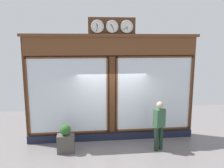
% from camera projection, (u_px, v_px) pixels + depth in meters
% --- Properties ---
extents(shop_facade, '(6.29, 0.42, 4.46)m').
position_uv_depth(shop_facade, '(112.00, 88.00, 8.55)').
color(shop_facade, '#4C2B16').
rests_on(shop_facade, ground_plane).
extents(pedestrian, '(0.42, 0.34, 1.69)m').
position_uv_depth(pedestrian, '(159.00, 124.00, 7.80)').
color(pedestrian, '#1C2F21').
rests_on(pedestrian, ground_plane).
extents(planter_box, '(0.56, 0.36, 0.60)m').
position_uv_depth(planter_box, '(66.00, 143.00, 7.75)').
color(planter_box, '#4C4742').
rests_on(planter_box, ground_plane).
extents(planter_shrub, '(0.36, 0.36, 0.36)m').
position_uv_depth(planter_shrub, '(65.00, 130.00, 7.66)').
color(planter_shrub, '#285623').
rests_on(planter_shrub, planter_box).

